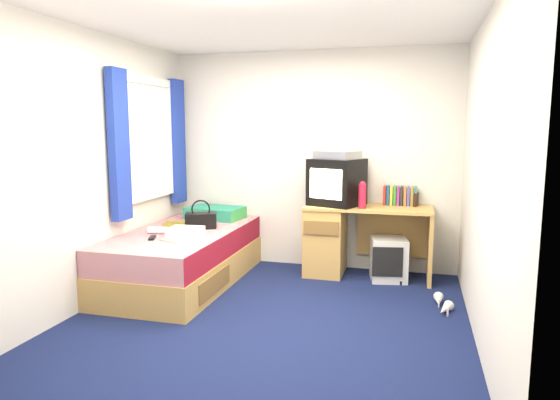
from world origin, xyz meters
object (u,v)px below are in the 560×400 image
(pink_water_bottle, at_px, (362,196))
(desk, at_px, (342,237))
(bed, at_px, (184,257))
(remote_control, at_px, (152,238))
(colour_swatch_fan, at_px, (170,241))
(towel, at_px, (186,233))
(storage_cube, at_px, (389,259))
(white_heels, at_px, (442,305))
(handbag, at_px, (201,220))
(vcr, at_px, (337,155))
(magazine, at_px, (174,224))
(aerosol_can, at_px, (361,196))
(water_bottle, at_px, (159,230))
(crt_tv, at_px, (337,182))
(pillow, at_px, (215,213))
(picture_frame, at_px, (416,200))

(pink_water_bottle, bearing_deg, desk, 143.88)
(bed, bearing_deg, remote_control, -105.36)
(desk, xyz_separation_m, colour_swatch_fan, (-1.39, -1.21, 0.14))
(remote_control, bearing_deg, towel, -0.57)
(storage_cube, xyz_separation_m, white_heels, (0.50, -0.74, -0.18))
(towel, bearing_deg, handbag, 96.82)
(vcr, bearing_deg, magazine, -136.28)
(pink_water_bottle, bearing_deg, aerosol_can, 98.24)
(handbag, bearing_deg, remote_control, -133.03)
(vcr, height_order, white_heels, vcr)
(bed, height_order, remote_control, remote_control)
(colour_swatch_fan, bearing_deg, vcr, 42.46)
(bed, xyz_separation_m, colour_swatch_fan, (0.10, -0.47, 0.28))
(white_heels, bearing_deg, handbag, 173.72)
(towel, bearing_deg, magazine, 126.55)
(water_bottle, bearing_deg, crt_tv, 30.50)
(pillow, xyz_separation_m, crt_tv, (1.37, 0.03, 0.39))
(pillow, height_order, towel, pillow)
(bed, relative_size, pillow, 3.29)
(bed, bearing_deg, pillow, 85.83)
(vcr, height_order, magazine, vcr)
(picture_frame, bearing_deg, remote_control, -137.20)
(storage_cube, height_order, vcr, vcr)
(handbag, bearing_deg, pillow, 75.96)
(bed, bearing_deg, water_bottle, -129.17)
(picture_frame, distance_m, aerosol_can, 0.57)
(water_bottle, height_order, white_heels, water_bottle)
(storage_cube, height_order, picture_frame, picture_frame)
(desk, bearing_deg, white_heels, -39.70)
(bed, relative_size, storage_cube, 4.53)
(storage_cube, xyz_separation_m, magazine, (-2.22, -0.41, 0.33))
(storage_cube, bearing_deg, picture_frame, 29.39)
(vcr, distance_m, pink_water_bottle, 0.52)
(storage_cube, distance_m, picture_frame, 0.68)
(desk, distance_m, vcr, 0.88)
(handbag, distance_m, white_heels, 2.45)
(picture_frame, relative_size, aerosol_can, 0.77)
(pillow, distance_m, white_heels, 2.63)
(picture_frame, bearing_deg, white_heels, -61.11)
(pink_water_bottle, xyz_separation_m, magazine, (-1.94, -0.33, -0.33))
(vcr, height_order, handbag, vcr)
(vcr, bearing_deg, colour_swatch_fan, -110.66)
(water_bottle, bearing_deg, aerosol_can, 28.99)
(magazine, distance_m, colour_swatch_fan, 0.78)
(pillow, xyz_separation_m, water_bottle, (-0.21, -0.91, -0.03))
(vcr, xyz_separation_m, picture_frame, (0.82, 0.12, -0.46))
(pillow, relative_size, aerosol_can, 3.34)
(crt_tv, height_order, white_heels, crt_tv)
(remote_control, bearing_deg, magazine, 79.65)
(aerosol_can, height_order, white_heels, aerosol_can)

